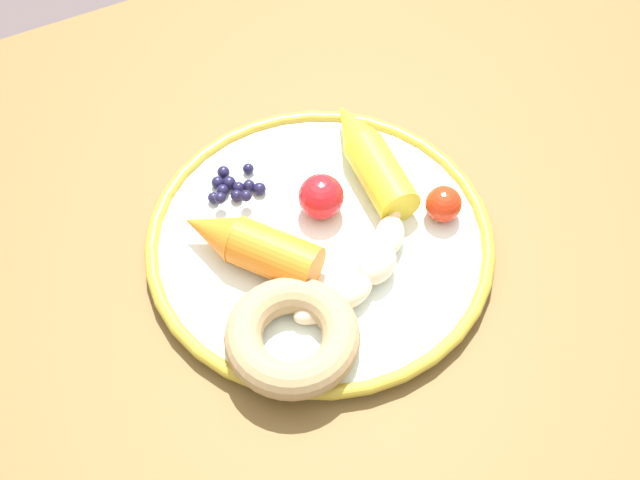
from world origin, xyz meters
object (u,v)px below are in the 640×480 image
Objects in this scene: carrot_yellow at (369,155)px; tomato_mid at (443,204)px; blueberry_pile at (234,186)px; dining_table at (260,298)px; plate at (320,242)px; banana at (369,261)px; donut at (292,337)px; carrot_orange at (249,244)px; tomato_near at (321,197)px.

tomato_mid is (0.03, -0.08, -0.00)m from carrot_yellow.
blueberry_pile is 0.19m from tomato_mid.
tomato_mid is at bearing -66.40° from carrot_yellow.
dining_table is 0.13m from plate.
tomato_mid is (0.09, 0.02, 0.00)m from banana.
donut is (-0.02, -0.12, 0.13)m from dining_table.
dining_table is at bearing 61.56° from carrot_orange.
dining_table is 37.41× the size of tomato_mid.
banana is at bearing -33.33° from carrot_orange.
tomato_mid is (0.09, -0.05, -0.00)m from tomato_near.
banana is 0.09m from tomato_mid.
blueberry_pile is at bearing 137.89° from tomato_near.
plate is at bearing -38.54° from dining_table.
dining_table is at bearing 158.65° from tomato_mid.
carrot_yellow reaches higher than tomato_mid.
tomato_mid is at bearing -21.35° from dining_table.
dining_table is 29.91× the size of tomato_near.
plate is at bearing 51.93° from donut.
tomato_near reaches higher than donut.
banana is 1.13× the size of carrot_orange.
plate is at bearing 167.85° from tomato_mid.
tomato_near reaches higher than blueberry_pile.
carrot_orange is at bearing -102.94° from blueberry_pile.
donut is at bearing -128.07° from plate.
blueberry_pile is 1.29× the size of tomato_near.
tomato_mid reaches higher than donut.
dining_table is 8.56× the size of banana.
donut is at bearing -125.71° from tomato_near.
donut is 3.35× the size of tomato_mid.
tomato_mid reaches higher than dining_table.
carrot_yellow reaches higher than dining_table.
tomato_near reaches higher than banana.
dining_table is at bearing 141.46° from plate.
donut is at bearing -98.88° from dining_table.
banana reaches higher than plate.
tomato_mid is (0.15, -0.11, 0.01)m from blueberry_pile.
banana is (0.07, -0.08, 0.13)m from dining_table.
donut is 0.18m from tomato_mid.
blueberry_pile is at bearing 87.70° from dining_table.
carrot_yellow is at bearing 34.75° from plate.
dining_table is 0.15m from tomato_near.
plate is at bearing -61.42° from blueberry_pile.
donut is at bearing -160.78° from tomato_mid.
carrot_orange is at bearing 87.55° from donut.
plate is 0.04m from tomato_near.
plate is at bearing -8.96° from carrot_orange.
banana is 0.15m from blueberry_pile.
donut is at bearing -97.10° from blueberry_pile.
tomato_near is (0.08, 0.02, -0.00)m from carrot_orange.
tomato_mid is (0.16, -0.06, 0.13)m from dining_table.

